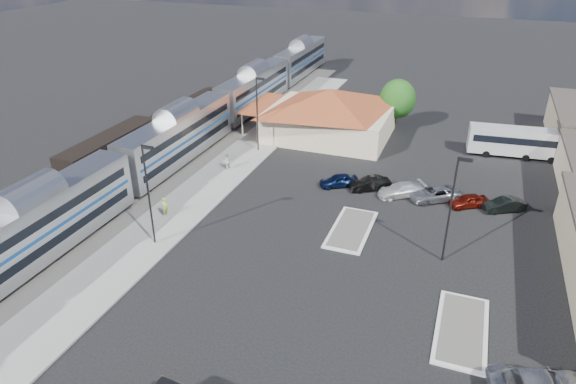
% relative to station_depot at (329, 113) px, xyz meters
% --- Properties ---
extents(ground, '(280.00, 280.00, 0.00)m').
position_rel_station_depot_xyz_m(ground, '(4.56, -24.00, -3.13)').
color(ground, black).
rests_on(ground, ground).
extents(railbed, '(16.00, 100.00, 0.12)m').
position_rel_station_depot_xyz_m(railbed, '(-16.44, -16.00, -3.07)').
color(railbed, '#4C4944').
rests_on(railbed, ground).
extents(platform, '(5.50, 92.00, 0.18)m').
position_rel_station_depot_xyz_m(platform, '(-7.44, -18.00, -3.04)').
color(platform, gray).
rests_on(platform, ground).
extents(passenger_train, '(3.00, 104.00, 5.55)m').
position_rel_station_depot_xyz_m(passenger_train, '(-13.44, -14.07, -0.26)').
color(passenger_train, silver).
rests_on(passenger_train, ground).
extents(freight_cars, '(2.80, 46.00, 4.00)m').
position_rel_station_depot_xyz_m(freight_cars, '(-19.44, -18.56, -1.21)').
color(freight_cars, black).
rests_on(freight_cars, ground).
extents(station_depot, '(18.35, 12.24, 6.20)m').
position_rel_station_depot_xyz_m(station_depot, '(0.00, 0.00, 0.00)').
color(station_depot, beige).
rests_on(station_depot, ground).
extents(traffic_island_south, '(3.30, 7.50, 0.21)m').
position_rel_station_depot_xyz_m(traffic_island_south, '(8.56, -22.00, -3.03)').
color(traffic_island_south, silver).
rests_on(traffic_island_south, ground).
extents(traffic_island_north, '(3.30, 7.50, 0.21)m').
position_rel_station_depot_xyz_m(traffic_island_north, '(18.56, -32.00, -3.03)').
color(traffic_island_north, silver).
rests_on(traffic_island_north, ground).
extents(lamp_plat_s, '(1.08, 0.25, 9.00)m').
position_rel_station_depot_xyz_m(lamp_plat_s, '(-6.34, -30.00, 2.21)').
color(lamp_plat_s, black).
rests_on(lamp_plat_s, ground).
extents(lamp_plat_n, '(1.08, 0.25, 9.00)m').
position_rel_station_depot_xyz_m(lamp_plat_n, '(-6.34, -8.00, 2.21)').
color(lamp_plat_n, black).
rests_on(lamp_plat_n, ground).
extents(lamp_lot, '(1.08, 0.25, 9.00)m').
position_rel_station_depot_xyz_m(lamp_lot, '(16.66, -24.00, 2.21)').
color(lamp_lot, black).
rests_on(lamp_lot, ground).
extents(tree_depot, '(4.71, 4.71, 6.63)m').
position_rel_station_depot_xyz_m(tree_depot, '(7.56, 6.00, 0.89)').
color(tree_depot, '#382314').
rests_on(tree_depot, ground).
extents(coach_bus, '(10.97, 3.34, 3.46)m').
position_rel_station_depot_xyz_m(coach_bus, '(22.44, 0.96, -1.14)').
color(coach_bus, silver).
rests_on(coach_bus, ground).
extents(person_a, '(0.59, 0.75, 1.82)m').
position_rel_station_depot_xyz_m(person_a, '(-8.08, -25.69, -2.04)').
color(person_a, '#A8C33D').
rests_on(person_a, platform).
extents(person_b, '(0.93, 1.07, 1.86)m').
position_rel_station_depot_xyz_m(person_b, '(-7.55, -14.26, -2.02)').
color(person_b, silver).
rests_on(person_b, platform).
extents(parked_car_a, '(4.24, 3.43, 1.36)m').
position_rel_station_depot_xyz_m(parked_car_a, '(5.18, -13.90, -2.45)').
color(parked_car_a, '#0B173B').
rests_on(parked_car_a, ground).
extents(parked_car_b, '(4.38, 3.41, 1.39)m').
position_rel_station_depot_xyz_m(parked_car_b, '(8.38, -13.60, -2.44)').
color(parked_car_b, black).
rests_on(parked_car_b, ground).
extents(parked_car_c, '(5.02, 4.21, 1.38)m').
position_rel_station_depot_xyz_m(parked_car_c, '(11.58, -13.90, -2.44)').
color(parked_car_c, white).
rests_on(parked_car_c, ground).
extents(parked_car_d, '(5.40, 4.59, 1.38)m').
position_rel_station_depot_xyz_m(parked_car_d, '(14.78, -13.60, -2.44)').
color(parked_car_d, gray).
rests_on(parked_car_d, ground).
extents(parked_car_e, '(3.98, 3.26, 1.28)m').
position_rel_station_depot_xyz_m(parked_car_e, '(17.98, -13.90, -2.49)').
color(parked_car_e, maroon).
rests_on(parked_car_e, ground).
extents(parked_car_f, '(4.16, 3.13, 1.31)m').
position_rel_station_depot_xyz_m(parked_car_f, '(21.18, -13.60, -2.48)').
color(parked_car_f, black).
rests_on(parked_car_f, ground).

